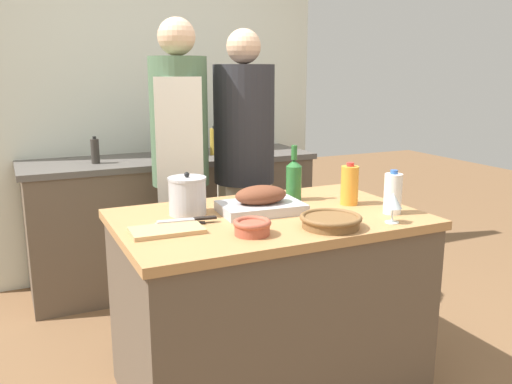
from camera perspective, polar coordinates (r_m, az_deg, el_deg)
name	(u,v)px	position (r m, az deg, el deg)	size (l,w,h in m)	color
kitchen_island	(268,304)	(2.60, 1.24, -11.73)	(1.36, 0.86, 0.87)	brown
back_counter	(173,220)	(3.94, -8.69, -2.91)	(2.02, 0.60, 0.92)	brown
back_wall	(156,103)	(4.14, -10.48, 9.25)	(2.52, 0.10, 2.55)	silver
roasting_pan	(261,202)	(2.48, 0.52, -1.08)	(0.39, 0.27, 0.13)	#BCBCC1
wicker_basket	(331,221)	(2.27, 7.87, -3.01)	(0.26, 0.26, 0.05)	brown
cutting_board	(167,230)	(2.22, -9.38, -3.99)	(0.30, 0.18, 0.02)	tan
stock_pot	(187,196)	(2.46, -7.23, -0.39)	(0.17, 0.17, 0.20)	#B7B7BC
mixing_bowl	(252,227)	(2.15, -0.40, -3.67)	(0.15, 0.15, 0.06)	#A84C38
juice_jug	(350,185)	(2.66, 9.82, 0.72)	(0.08, 0.08, 0.21)	orange
milk_jug	(393,193)	(2.53, 14.21, -0.15)	(0.08, 0.08, 0.20)	white
wine_bottle_green	(294,179)	(2.71, 4.00, 1.41)	(0.08, 0.08, 0.28)	#28662D
wine_glass_left	(393,201)	(2.38, 14.23, -0.96)	(0.08, 0.08, 0.13)	silver
knife_chef	(189,219)	(2.32, -7.04, -2.89)	(0.26, 0.06, 0.01)	#B7B7BC
knife_paring	(182,224)	(2.33, -7.81, -3.31)	(0.21, 0.10, 0.01)	#B7B7BC
stand_mixer	(172,139)	(3.86, -8.83, 5.56)	(0.18, 0.14, 0.30)	#333842
condiment_bottle_tall	(247,140)	(4.05, -0.95, 5.49)	(0.06, 0.06, 0.18)	#B28E2D
condiment_bottle_short	(95,151)	(3.67, -16.58, 4.15)	(0.05, 0.05, 0.18)	#332D28
condiment_bottle_extra	(215,142)	(3.89, -4.38, 5.32)	(0.07, 0.07, 0.21)	#B28E2D
person_cook_aproned	(180,160)	(3.14, -7.97, 3.32)	(0.33, 0.36, 1.80)	beige
person_cook_guest	(244,162)	(3.30, -1.26, 3.20)	(0.37, 0.37, 1.75)	beige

